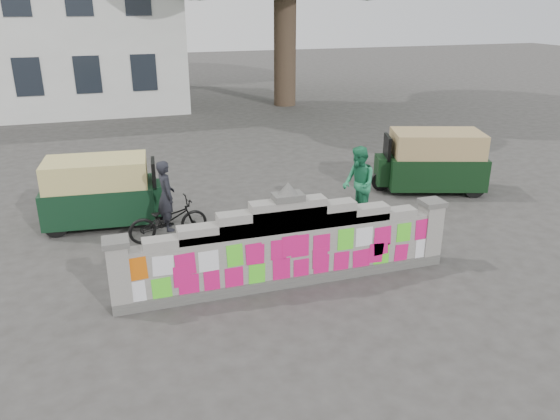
{
  "coord_description": "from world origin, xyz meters",
  "views": [
    {
      "loc": [
        -2.99,
        -8.66,
        5.01
      ],
      "look_at": [
        0.18,
        1.0,
        1.1
      ],
      "focal_mm": 35.0,
      "sensor_mm": 36.0,
      "label": 1
    }
  ],
  "objects_px": {
    "pedestrian": "(358,184)",
    "rickshaw_left": "(102,191)",
    "cyclist_bike": "(168,220)",
    "rickshaw_right": "(432,160)",
    "cyclist_rider": "(167,206)"
  },
  "relations": [
    {
      "from": "cyclist_rider",
      "to": "rickshaw_right",
      "type": "distance_m",
      "value": 7.52
    },
    {
      "from": "cyclist_bike",
      "to": "rickshaw_right",
      "type": "distance_m",
      "value": 7.53
    },
    {
      "from": "cyclist_bike",
      "to": "rickshaw_right",
      "type": "relative_size",
      "value": 0.57
    },
    {
      "from": "cyclist_bike",
      "to": "rickshaw_left",
      "type": "bearing_deg",
      "value": 36.35
    },
    {
      "from": "cyclist_rider",
      "to": "rickshaw_right",
      "type": "xyz_separation_m",
      "value": [
        7.43,
        1.12,
        0.09
      ]
    },
    {
      "from": "rickshaw_left",
      "to": "cyclist_rider",
      "type": "bearing_deg",
      "value": -40.66
    },
    {
      "from": "pedestrian",
      "to": "rickshaw_left",
      "type": "xyz_separation_m",
      "value": [
        -5.86,
        1.61,
        -0.07
      ]
    },
    {
      "from": "cyclist_bike",
      "to": "rickshaw_right",
      "type": "xyz_separation_m",
      "value": [
        7.43,
        1.12,
        0.41
      ]
    },
    {
      "from": "pedestrian",
      "to": "rickshaw_right",
      "type": "relative_size",
      "value": 0.58
    },
    {
      "from": "pedestrian",
      "to": "rickshaw_left",
      "type": "relative_size",
      "value": 0.61
    },
    {
      "from": "rickshaw_right",
      "to": "pedestrian",
      "type": "bearing_deg",
      "value": 43.34
    },
    {
      "from": "cyclist_bike",
      "to": "cyclist_rider",
      "type": "height_order",
      "value": "cyclist_rider"
    },
    {
      "from": "cyclist_bike",
      "to": "pedestrian",
      "type": "bearing_deg",
      "value": -100.51
    },
    {
      "from": "cyclist_rider",
      "to": "cyclist_bike",
      "type": "bearing_deg",
      "value": -0.0
    },
    {
      "from": "cyclist_bike",
      "to": "pedestrian",
      "type": "relative_size",
      "value": 0.97
    }
  ]
}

